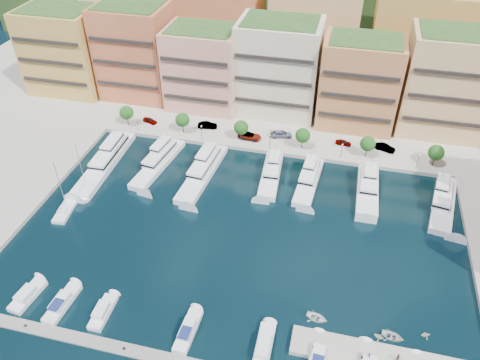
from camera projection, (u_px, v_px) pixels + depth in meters
The scene contains 51 objects.
ground at pixel (240, 235), 96.33m from camera, with size 400.00×400.00×0.00m, color black.
north_quay at pixel (288, 97), 143.83m from camera, with size 220.00×64.00×2.00m, color #9E998E.
hillside at pixel (308, 40), 180.61m from camera, with size 240.00×40.00×58.00m, color #1E3214.
apartment_0 at pixel (65, 50), 138.86m from camera, with size 22.00×16.50×24.80m.
apartment_1 at pixel (136, 51), 135.65m from camera, with size 20.00×16.50×26.80m.
apartment_2 at pixel (203, 68), 131.39m from camera, with size 20.00×15.50×22.80m.
apartment_3 at pixel (278, 67), 128.06m from camera, with size 22.00×16.50×25.80m.
apartment_4 at pixel (359, 83), 123.00m from camera, with size 20.00×15.50×23.80m.
apartment_5 at pixel (448, 83), 119.48m from camera, with size 22.00×16.50×26.80m.
backblock_0 at pixel (131, 17), 153.54m from camera, with size 26.00×18.00×30.00m, color #F8DEC0.
backblock_1 at pixel (219, 25), 147.90m from camera, with size 26.00×18.00×30.00m, color #B38043.
backblock_2 at pixel (314, 33), 142.26m from camera, with size 26.00×18.00×30.00m, color tan.
backblock_3 at pixel (417, 42), 136.62m from camera, with size 26.00×18.00×30.00m, color gold.
tree_0 at pixel (126, 113), 126.60m from camera, with size 3.80×3.80×5.65m.
tree_1 at pixel (182, 120), 123.59m from camera, with size 3.80×3.80×5.65m.
tree_2 at pixel (241, 127), 120.59m from camera, with size 3.80×3.80×5.65m.
tree_3 at pixel (303, 135), 117.58m from camera, with size 3.80×3.80×5.65m.
tree_4 at pixel (368, 144), 114.57m from camera, with size 3.80×3.80×5.65m.
tree_5 at pixel (436, 153), 111.56m from camera, with size 3.80×3.80×5.65m.
lamppost_0 at pixel (137, 122), 124.65m from camera, with size 0.30×0.30×4.20m.
lamppost_1 at pixel (202, 130), 121.27m from camera, with size 0.30×0.30×4.20m.
lamppost_2 at pixel (270, 139), 117.88m from camera, with size 0.30×0.30×4.20m.
lamppost_3 at pixel (342, 149), 114.50m from camera, with size 0.30×0.30×4.20m.
lamppost_4 at pixel (418, 159), 111.11m from camera, with size 0.30×0.30×4.20m.
yacht_0 at pixel (107, 159), 115.57m from camera, with size 5.54×26.90×7.30m.
yacht_1 at pixel (159, 161), 115.09m from camera, with size 6.95×21.71×7.30m.
yacht_2 at pixel (203, 170), 112.13m from camera, with size 6.39×23.73×7.30m.
yacht_3 at pixel (271, 172), 111.25m from camera, with size 5.27×17.58×7.30m.
yacht_4 at pixel (309, 179), 109.35m from camera, with size 5.43×18.28×7.30m.
yacht_5 at pixel (368, 187), 106.79m from camera, with size 4.81×18.02×7.30m.
yacht_6 at pixel (443, 200), 103.12m from camera, with size 7.63×20.19×7.30m.
cruiser_0 at pixel (27, 296), 83.38m from camera, with size 3.60×7.76×2.55m.
cruiser_1 at pixel (62, 304), 82.05m from camera, with size 3.13×8.81×2.66m.
cruiser_2 at pixel (103, 312), 80.63m from camera, with size 2.64×7.31×2.55m.
cruiser_4 at pixel (188, 331), 77.67m from camera, with size 2.73×8.55×2.66m.
cruiser_6 at pixel (264, 348), 75.28m from camera, with size 2.71×8.89×2.55m.
cruiser_7 at pixel (317, 359), 73.63m from camera, with size 3.06×8.91×2.66m.
sailboat_2 at pixel (86, 191), 107.18m from camera, with size 4.85×8.52×13.20m.
sailboat_1 at pixel (66, 210), 101.92m from camera, with size 3.91×8.88×13.20m.
tender_2 at pixel (393, 337), 77.07m from camera, with size 2.59×3.63×0.75m, color silver.
tender_3 at pixel (426, 335), 77.29m from camera, with size 1.37×1.59×0.84m, color beige.
tender_0 at pixel (317, 318), 79.95m from camera, with size 2.65×3.71×0.77m, color white.
tender_1 at pixel (379, 336), 77.00m from camera, with size 1.49×1.73×0.91m, color beige.
car_0 at pixel (150, 120), 129.28m from camera, with size 1.70×4.22×1.44m, color gray.
car_1 at pixel (207, 125), 126.98m from camera, with size 1.81×5.20×1.71m, color gray.
car_2 at pixel (249, 136), 122.81m from camera, with size 2.85×6.18×1.72m, color gray.
car_3 at pixel (281, 134), 123.50m from camera, with size 2.39×5.88×1.71m, color gray.
car_4 at pixel (343, 142), 120.58m from camera, with size 1.62×4.02×1.37m, color gray.
car_5 at pixel (385, 148), 118.45m from camera, with size 1.77×5.07×1.67m, color gray.
person_0 at pixel (369, 357), 72.44m from camera, with size 0.70×0.46×1.91m, color navy.
person_1 at pixel (397, 358), 72.46m from camera, with size 0.83×0.65×1.71m, color #513530.
Camera 1 is at (16.38, -67.07, 68.12)m, focal length 35.00 mm.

